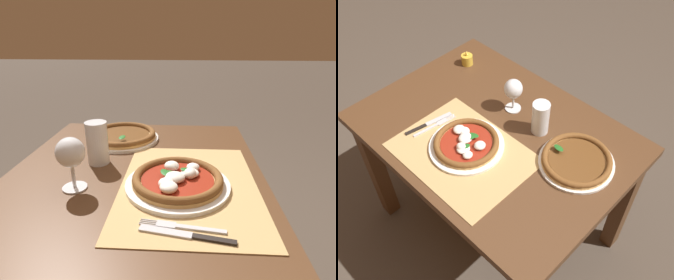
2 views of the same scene
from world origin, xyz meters
The scene contains 8 objects.
dining_table centered at (0.00, 0.00, 0.62)m, with size 1.13×0.81×0.74m.
paper_placemat centered at (0.00, -0.17, 0.74)m, with size 0.53×0.39×0.00m, color tan.
pizza_near centered at (-0.01, -0.14, 0.76)m, with size 0.30×0.30×0.05m.
pizza_far centered at (0.35, 0.10, 0.76)m, with size 0.29×0.29×0.04m.
wine_glass centered at (-0.03, 0.15, 0.85)m, with size 0.08×0.08×0.16m.
pint_glass centered at (0.14, 0.13, 0.81)m, with size 0.07×0.07×0.15m.
fork centered at (-0.19, -0.15, 0.75)m, with size 0.04×0.20×0.00m.
knife centered at (-0.22, -0.16, 0.75)m, with size 0.06×0.21×0.01m.
Camera 1 is at (-0.72, -0.15, 1.16)m, focal length 30.00 mm.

